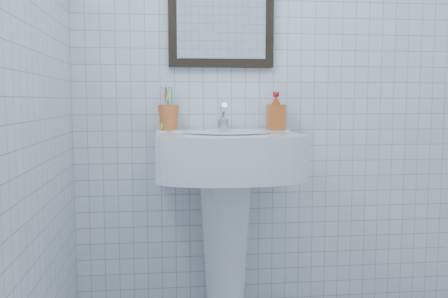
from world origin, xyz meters
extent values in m
cube|color=white|center=(0.00, 1.20, 1.25)|extent=(2.20, 0.02, 2.50)
cone|color=white|center=(-0.40, 1.02, 0.39)|extent=(0.24, 0.24, 0.77)
cube|color=white|center=(-0.40, 0.96, 0.85)|extent=(0.62, 0.44, 0.19)
cube|color=white|center=(-0.40, 1.13, 0.93)|extent=(0.62, 0.11, 0.03)
cylinder|color=white|center=(-0.40, 0.93, 0.95)|extent=(0.39, 0.39, 0.01)
cylinder|color=silver|center=(-0.40, 1.10, 0.97)|extent=(0.05, 0.05, 0.05)
cylinder|color=silver|center=(-0.40, 1.09, 1.03)|extent=(0.03, 0.10, 0.08)
cylinder|color=silver|center=(-0.40, 1.12, 1.01)|extent=(0.03, 0.05, 0.09)
imported|color=red|center=(-0.14, 1.11, 1.03)|extent=(0.08, 0.08, 0.18)
cube|color=black|center=(-0.40, 1.18, 1.55)|extent=(0.50, 0.04, 0.62)
cube|color=silver|center=(-0.40, 1.16, 1.55)|extent=(0.42, 0.00, 0.54)
camera|label=1|loc=(-0.66, -1.21, 1.08)|focal=40.00mm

